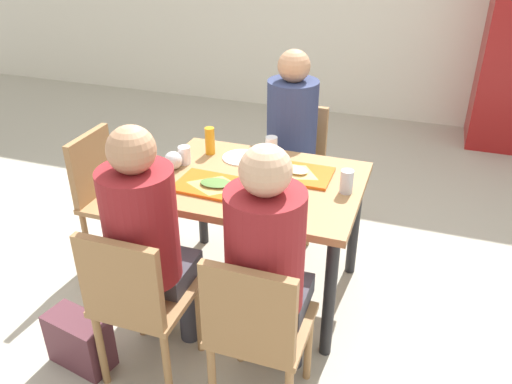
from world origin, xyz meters
The scene contains 22 objects.
ground_plane centered at (0.00, 0.00, -0.01)m, with size 10.00×10.00×0.02m, color #B2AD9E.
main_table centered at (0.00, 0.00, 0.63)m, with size 1.11×0.83×0.73m.
chair_near_left centered at (-0.28, -0.80, 0.50)m, with size 0.40×0.40×0.85m.
chair_near_right centered at (0.28, -0.80, 0.50)m, with size 0.40×0.40×0.85m.
chair_far_side centered at (0.00, 0.80, 0.50)m, with size 0.40×0.40×0.85m.
chair_left_end centered at (-0.94, 0.00, 0.50)m, with size 0.40×0.40×0.85m.
person_in_red centered at (-0.28, -0.66, 0.74)m, with size 0.32×0.42×1.26m.
person_in_brown_jacket centered at (0.28, -0.66, 0.74)m, with size 0.32×0.42×1.26m.
person_far_side centered at (0.00, 0.66, 0.74)m, with size 0.32×0.42×1.26m.
tray_red_near centered at (-0.19, -0.15, 0.74)m, with size 0.36×0.26×0.02m, color #D85914.
tray_red_far centered at (0.19, 0.12, 0.74)m, with size 0.36×0.26×0.02m, color #D85914.
paper_plate_center centered at (-0.17, 0.23, 0.73)m, with size 0.22×0.22×0.01m, color white.
paper_plate_near_edge centered at (0.17, -0.23, 0.73)m, with size 0.22×0.22×0.01m, color white.
pizza_slice_a centered at (-0.16, -0.15, 0.76)m, with size 0.24×0.18×0.02m.
pizza_slice_b centered at (0.18, 0.13, 0.76)m, with size 0.25×0.21×0.02m.
plastic_cup_a centered at (-0.03, 0.35, 0.78)m, with size 0.07×0.07×0.10m, color white.
plastic_cup_b centered at (0.03, -0.35, 0.78)m, with size 0.07×0.07×0.10m, color white.
plastic_cup_c centered at (-0.44, 0.06, 0.78)m, with size 0.07×0.07×0.10m, color white.
soda_can centered at (0.47, 0.02, 0.79)m, with size 0.07×0.07×0.12m, color #B7BCC6.
condiment_bottle centered at (-0.36, 0.23, 0.81)m, with size 0.06×0.06×0.16m, color orange.
foil_bundle centered at (-0.47, -0.02, 0.78)m, with size 0.10×0.10×0.10m, color silver.
handbag centered at (-0.63, -0.82, 0.14)m, with size 0.32×0.16×0.28m, color #592D38.
Camera 1 is at (0.80, -2.29, 1.99)m, focal length 36.38 mm.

